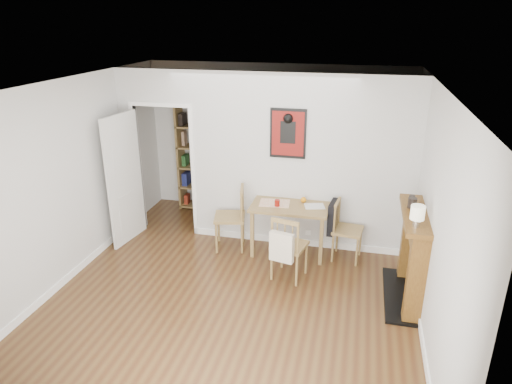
% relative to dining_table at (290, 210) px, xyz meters
% --- Properties ---
extents(ground, '(5.20, 5.20, 0.00)m').
position_rel_dining_table_xyz_m(ground, '(-0.50, -1.10, -0.67)').
color(ground, '#52371A').
rests_on(ground, ground).
extents(room_shell, '(5.20, 5.20, 5.20)m').
position_rel_dining_table_xyz_m(room_shell, '(-0.40, 0.24, 0.63)').
color(room_shell, silver).
rests_on(room_shell, ground).
extents(dining_table, '(1.11, 0.71, 0.76)m').
position_rel_dining_table_xyz_m(dining_table, '(0.00, 0.00, 0.00)').
color(dining_table, olive).
rests_on(dining_table, ground).
extents(chair_left, '(0.58, 0.58, 0.98)m').
position_rel_dining_table_xyz_m(chair_left, '(-0.90, -0.08, -0.18)').
color(chair_left, olive).
rests_on(chair_left, ground).
extents(chair_right, '(0.55, 0.49, 0.89)m').
position_rel_dining_table_xyz_m(chair_right, '(0.83, -0.03, -0.21)').
color(chair_right, olive).
rests_on(chair_right, ground).
extents(chair_front, '(0.55, 0.60, 0.92)m').
position_rel_dining_table_xyz_m(chair_front, '(0.11, -0.72, -0.20)').
color(chair_front, olive).
rests_on(chair_front, ground).
extents(bookshelf, '(0.82, 0.33, 1.95)m').
position_rel_dining_table_xyz_m(bookshelf, '(-1.82, 1.30, 0.30)').
color(bookshelf, olive).
rests_on(bookshelf, ground).
extents(fireplace, '(0.45, 1.25, 1.16)m').
position_rel_dining_table_xyz_m(fireplace, '(1.66, -0.85, -0.05)').
color(fireplace, brown).
rests_on(fireplace, ground).
extents(red_glass, '(0.08, 0.08, 0.10)m').
position_rel_dining_table_xyz_m(red_glass, '(-0.17, -0.10, 0.14)').
color(red_glass, maroon).
rests_on(red_glass, dining_table).
extents(orange_fruit, '(0.08, 0.08, 0.08)m').
position_rel_dining_table_xyz_m(orange_fruit, '(0.17, 0.13, 0.13)').
color(orange_fruit, orange).
rests_on(orange_fruit, dining_table).
extents(placemat, '(0.46, 0.37, 0.00)m').
position_rel_dining_table_xyz_m(placemat, '(-0.23, -0.00, 0.09)').
color(placemat, beige).
rests_on(placemat, dining_table).
extents(notebook, '(0.32, 0.27, 0.01)m').
position_rel_dining_table_xyz_m(notebook, '(0.35, 0.00, 0.10)').
color(notebook, silver).
rests_on(notebook, dining_table).
extents(mantel_lamp, '(0.16, 0.16, 0.25)m').
position_rel_dining_table_xyz_m(mantel_lamp, '(1.59, -1.25, 0.64)').
color(mantel_lamp, silver).
rests_on(mantel_lamp, fireplace).
extents(ceramic_jar_a, '(0.11, 0.11, 0.13)m').
position_rel_dining_table_xyz_m(ceramic_jar_a, '(1.58, -0.71, 0.56)').
color(ceramic_jar_a, black).
rests_on(ceramic_jar_a, fireplace).
extents(ceramic_jar_b, '(0.07, 0.07, 0.09)m').
position_rel_dining_table_xyz_m(ceramic_jar_b, '(1.60, -0.53, 0.54)').
color(ceramic_jar_b, black).
rests_on(ceramic_jar_b, fireplace).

